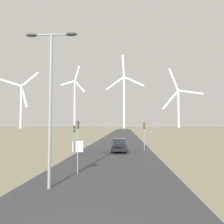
# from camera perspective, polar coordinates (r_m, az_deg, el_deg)

# --- Properties ---
(road_surface) EXTENTS (10.00, 240.00, 0.01)m
(road_surface) POSITION_cam_1_polar(r_m,az_deg,el_deg) (54.32, 2.10, -7.15)
(road_surface) COLOR #38383D
(road_surface) RESTS_ON ground
(streetlamp) EXTENTS (3.13, 0.32, 9.15)m
(streetlamp) POSITION_cam_1_polar(r_m,az_deg,el_deg) (13.45, -15.74, 5.94)
(streetlamp) COLOR #93999E
(streetlamp) RESTS_ON ground
(stop_sign_near) EXTENTS (0.81, 0.07, 2.43)m
(stop_sign_near) POSITION_cam_1_polar(r_m,az_deg,el_deg) (16.73, -8.94, -10.03)
(stop_sign_near) COLOR #93999E
(stop_sign_near) RESTS_ON ground
(traffic_light_post_near_left) EXTENTS (0.28, 0.34, 4.07)m
(traffic_light_post_near_left) POSITION_cam_1_polar(r_m,az_deg,el_deg) (26.75, -8.93, -4.73)
(traffic_light_post_near_left) COLOR #93999E
(traffic_light_post_near_left) RESTS_ON ground
(traffic_light_post_near_right) EXTENTS (0.28, 0.34, 3.94)m
(traffic_light_post_near_right) POSITION_cam_1_polar(r_m,az_deg,el_deg) (31.76, 8.42, -4.67)
(traffic_light_post_near_right) COLOR #93999E
(traffic_light_post_near_right) RESTS_ON ground
(traffic_light_post_mid_left) EXTENTS (0.28, 0.34, 3.51)m
(traffic_light_post_mid_left) POSITION_cam_1_polar(r_m,az_deg,el_deg) (31.25, -9.88, -5.24)
(traffic_light_post_mid_left) COLOR #93999E
(traffic_light_post_mid_left) RESTS_ON ground
(car_approaching) EXTENTS (2.08, 4.22, 1.83)m
(car_approaching) POSITION_cam_1_polar(r_m,az_deg,el_deg) (29.24, 1.81, -8.70)
(car_approaching) COLOR black
(car_approaching) RESTS_ON ground
(wind_turbine_far_left) EXTENTS (33.00, 11.35, 53.70)m
(wind_turbine_far_left) POSITION_cam_1_polar(r_m,az_deg,el_deg) (218.01, -22.61, 2.56)
(wind_turbine_far_left) COLOR silver
(wind_turbine_far_left) RESTS_ON ground
(wind_turbine_left) EXTENTS (29.47, 6.53, 69.65)m
(wind_turbine_left) POSITION_cam_1_polar(r_m,az_deg,el_deg) (247.77, -9.71, 3.23)
(wind_turbine_left) COLOR silver
(wind_turbine_left) RESTS_ON ground
(wind_turbine_center) EXTENTS (39.30, 7.91, 74.06)m
(wind_turbine_center) POSITION_cam_1_polar(r_m,az_deg,el_deg) (218.59, 3.17, 4.12)
(wind_turbine_center) COLOR silver
(wind_turbine_center) RESTS_ON ground
(wind_turbine_right) EXTENTS (40.28, 6.43, 61.71)m
(wind_turbine_right) POSITION_cam_1_polar(r_m,az_deg,el_deg) (232.27, 16.95, 2.16)
(wind_turbine_right) COLOR silver
(wind_turbine_right) RESTS_ON ground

